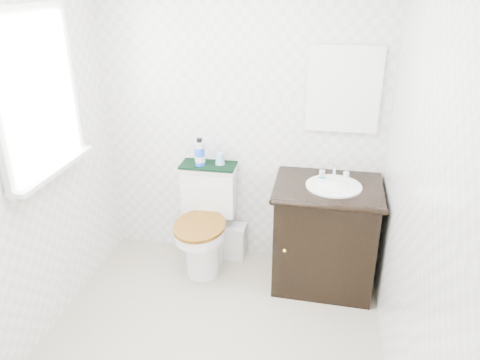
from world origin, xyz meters
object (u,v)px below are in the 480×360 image
(vanity, at_px, (326,232))
(cup, at_px, (220,159))
(toilet, at_px, (206,225))
(mouthwash_bottle, at_px, (200,153))
(trash_bin, at_px, (233,241))

(vanity, xyz_separation_m, cup, (-0.85, 0.21, 0.45))
(toilet, height_order, vanity, vanity)
(mouthwash_bottle, relative_size, cup, 2.34)
(vanity, height_order, cup, cup)
(toilet, xyz_separation_m, vanity, (0.95, -0.06, 0.07))
(trash_bin, bearing_deg, vanity, -14.74)
(cup, bearing_deg, mouthwash_bottle, -162.31)
(toilet, xyz_separation_m, mouthwash_bottle, (-0.06, 0.09, 0.58))
(toilet, relative_size, mouthwash_bottle, 3.73)
(trash_bin, xyz_separation_m, cup, (-0.11, 0.01, 0.73))
(toilet, xyz_separation_m, cup, (0.09, 0.14, 0.52))
(trash_bin, bearing_deg, cup, 175.17)
(toilet, height_order, mouthwash_bottle, mouthwash_bottle)
(trash_bin, bearing_deg, toilet, -145.92)
(toilet, bearing_deg, mouthwash_bottle, 121.15)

